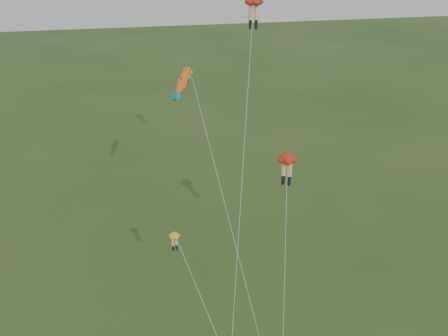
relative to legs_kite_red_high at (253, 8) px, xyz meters
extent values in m
plane|color=#294719|center=(-3.96, -11.22, -22.53)|extent=(300.00, 300.00, 0.00)
ellipsoid|color=#B42512|center=(0.07, 0.18, 0.53)|extent=(1.67, 1.67, 0.77)
cylinder|color=#F8C093|center=(-0.17, 0.20, -0.38)|extent=(0.34, 0.34, 1.18)
cylinder|color=black|center=(-0.17, 0.20, -1.26)|extent=(0.27, 0.27, 0.59)
cube|color=black|center=(-0.17, 0.20, -1.64)|extent=(0.22, 0.36, 0.17)
cylinder|color=#F8C093|center=(0.30, 0.16, -0.38)|extent=(0.34, 0.34, 1.18)
cylinder|color=black|center=(0.30, 0.16, -1.26)|extent=(0.27, 0.27, 0.59)
cube|color=black|center=(0.30, 0.16, -1.64)|extent=(0.22, 0.36, 0.17)
cylinder|color=silver|center=(-2.29, -6.01, -10.70)|extent=(4.76, 12.41, 23.23)
ellipsoid|color=#B42512|center=(0.46, -8.22, -9.66)|extent=(2.06, 2.06, 0.75)
cylinder|color=#F8C093|center=(0.26, -8.10, -10.55)|extent=(0.33, 0.33, 1.15)
cylinder|color=black|center=(0.26, -8.10, -11.41)|extent=(0.26, 0.26, 0.57)
cube|color=black|center=(0.26, -8.10, -11.78)|extent=(0.33, 0.38, 0.17)
cylinder|color=#F8C093|center=(0.66, -8.33, -10.55)|extent=(0.33, 0.33, 1.15)
cylinder|color=black|center=(0.66, -8.33, -11.41)|extent=(0.26, 0.26, 0.57)
cube|color=black|center=(0.66, -8.33, -11.78)|extent=(0.33, 0.38, 0.17)
cylinder|color=silver|center=(-0.52, -11.45, -15.80)|extent=(2.01, 6.50, 13.03)
ellipsoid|color=yellow|center=(-8.22, -8.89, -14.70)|extent=(0.99, 0.99, 0.43)
cylinder|color=#F8C093|center=(-8.35, -8.91, -15.22)|extent=(0.19, 0.19, 0.66)
cylinder|color=black|center=(-8.35, -8.91, -15.71)|extent=(0.15, 0.15, 0.33)
cube|color=black|center=(-8.35, -8.91, -15.93)|extent=(0.14, 0.21, 0.10)
cylinder|color=#F8C093|center=(-8.09, -8.87, -15.22)|extent=(0.19, 0.19, 0.66)
cylinder|color=black|center=(-8.09, -8.87, -15.71)|extent=(0.15, 0.15, 0.33)
cube|color=black|center=(-8.09, -8.87, -15.93)|extent=(0.14, 0.21, 0.10)
cylinder|color=silver|center=(-6.90, -10.94, -18.40)|extent=(2.69, 4.13, 7.83)
ellipsoid|color=gold|center=(-6.24, -2.64, -4.92)|extent=(2.31, 2.85, 2.29)
sphere|color=gold|center=(-6.24, -2.64, -4.92)|extent=(1.44, 1.54, 1.25)
cone|color=#14837E|center=(-6.24, -2.64, -4.92)|extent=(1.21, 1.33, 1.22)
cone|color=#14837E|center=(-6.24, -2.64, -4.92)|extent=(1.21, 1.33, 1.22)
cone|color=#14837E|center=(-6.24, -2.64, -4.92)|extent=(0.69, 0.75, 0.68)
cone|color=#14837E|center=(-6.24, -2.64, -4.92)|extent=(0.69, 0.75, 0.68)
cone|color=red|center=(-6.24, -2.64, -4.92)|extent=(0.72, 0.78, 0.66)
cylinder|color=silver|center=(-4.49, -8.35, -13.61)|extent=(3.52, 11.44, 17.41)
camera|label=1|loc=(-11.72, -39.92, 4.95)|focal=40.00mm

